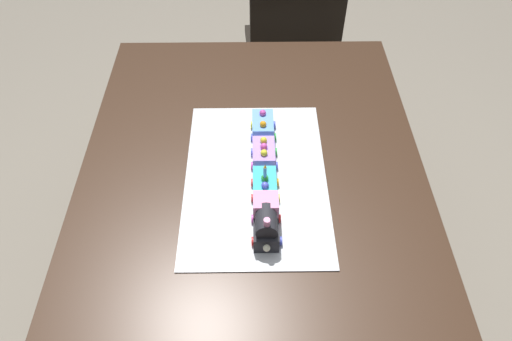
# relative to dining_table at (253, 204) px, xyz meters

# --- Properties ---
(ground_plane) EXTENTS (8.00, 8.00, 0.00)m
(ground_plane) POSITION_rel_dining_table_xyz_m (0.00, 0.00, -0.63)
(ground_plane) COLOR gray
(dining_table) EXTENTS (1.40, 1.00, 0.74)m
(dining_table) POSITION_rel_dining_table_xyz_m (0.00, 0.00, 0.00)
(dining_table) COLOR #382316
(dining_table) RESTS_ON ground
(chair) EXTENTS (0.43, 0.43, 0.86)m
(chair) POSITION_rel_dining_table_xyz_m (1.03, -0.19, -0.16)
(chair) COLOR black
(chair) RESTS_ON ground
(cake_board) EXTENTS (0.60, 0.40, 0.00)m
(cake_board) POSITION_rel_dining_table_xyz_m (0.01, -0.01, 0.11)
(cake_board) COLOR silver
(cake_board) RESTS_ON dining_table
(cake_locomotive) EXTENTS (0.14, 0.08, 0.12)m
(cake_locomotive) POSITION_rel_dining_table_xyz_m (-0.17, -0.03, 0.16)
(cake_locomotive) COLOR #232328
(cake_locomotive) RESTS_ON cake_board
(cake_car_gondola_turquoise) EXTENTS (0.10, 0.08, 0.07)m
(cake_car_gondola_turquoise) POSITION_rel_dining_table_xyz_m (-0.04, -0.03, 0.14)
(cake_car_gondola_turquoise) COLOR #38B7C6
(cake_car_gondola_turquoise) RESTS_ON cake_board
(cake_car_hopper_lavender) EXTENTS (0.10, 0.08, 0.07)m
(cake_car_hopper_lavender) POSITION_rel_dining_table_xyz_m (0.07, -0.03, 0.14)
(cake_car_hopper_lavender) COLOR #AD84E0
(cake_car_hopper_lavender) RESTS_ON cake_board
(cake_car_tanker_sky_blue) EXTENTS (0.10, 0.08, 0.07)m
(cake_car_tanker_sky_blue) POSITION_rel_dining_table_xyz_m (0.19, -0.03, 0.14)
(cake_car_tanker_sky_blue) COLOR #669EEA
(cake_car_tanker_sky_blue) RESTS_ON cake_board
(birthday_candle) EXTENTS (0.01, 0.01, 0.05)m
(birthday_candle) POSITION_rel_dining_table_xyz_m (-0.05, -0.03, 0.21)
(birthday_candle) COLOR #4CA5E5
(birthday_candle) RESTS_ON cake_car_gondola_turquoise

